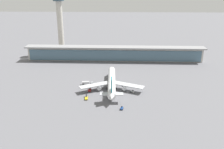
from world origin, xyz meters
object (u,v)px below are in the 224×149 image
Objects in this scene: service_truck_under_wing_yellow at (86,98)px; service_truck_at_far_stand_red at (90,90)px; service_truck_near_nose_grey at (87,83)px; airliner_on_stand at (112,82)px; service_truck_by_tail_white at (133,92)px; control_tower at (60,20)px; service_truck_on_taxiway_blue at (122,108)px; service_truck_mid_apron_grey at (110,98)px.

service_truck_at_far_stand_red is at bearing 87.61° from service_truck_under_wing_yellow.
airliner_on_stand is at bearing -19.57° from service_truck_near_nose_grey.
service_truck_near_nose_grey is 2.68× the size of service_truck_by_tail_white.
service_truck_near_nose_grey is at bearing -65.72° from control_tower.
service_truck_at_far_stand_red is at bearing 130.53° from service_truck_on_taxiway_blue.
service_truck_mid_apron_grey is at bearing -52.73° from service_truck_near_nose_grey.
service_truck_near_nose_grey is 1.28× the size of service_truck_under_wing_yellow.
control_tower reaches higher than service_truck_mid_apron_grey.
service_truck_under_wing_yellow is 2.09× the size of service_truck_by_tail_white.
service_truck_mid_apron_grey is 1.88× the size of service_truck_by_tail_white.
service_truck_under_wing_yellow is 16.19m from service_truck_mid_apron_grey.
service_truck_mid_apron_grey is at bearing -145.32° from service_truck_by_tail_white.
service_truck_mid_apron_grey is 16.91m from service_truck_on_taxiway_blue.
service_truck_by_tail_white is at bearing -24.23° from airliner_on_stand.
service_truck_by_tail_white is (35.29, -14.02, -0.83)m from service_truck_near_nose_grey.
service_truck_near_nose_grey is at bearing 124.54° from service_truck_on_taxiway_blue.
service_truck_at_far_stand_red is (-16.16, -4.93, -4.50)m from airliner_on_stand.
service_truck_near_nose_grey is 108.68m from control_tower.
service_truck_near_nose_grey reaches higher than service_truck_by_tail_white.
service_truck_near_nose_grey reaches higher than service_truck_on_taxiway_blue.
control_tower reaches higher than service_truck_by_tail_white.
service_truck_under_wing_yellow and service_truck_at_far_stand_red have the same top height.
service_truck_mid_apron_grey is (-0.56, -18.17, -4.50)m from airliner_on_stand.
control_tower is at bearing 114.28° from service_truck_near_nose_grey.
service_truck_at_far_stand_red reaches higher than service_truck_on_taxiway_blue.
service_truck_under_wing_yellow is 2.22× the size of service_truck_on_taxiway_blue.
service_truck_mid_apron_grey is 0.90× the size of service_truck_at_far_stand_red.
airliner_on_stand is 0.89× the size of control_tower.
service_truck_by_tail_white is (15.57, -7.01, -4.43)m from airliner_on_stand.
service_truck_under_wing_yellow is (2.99, -25.78, -0.90)m from service_truck_near_nose_grey.
airliner_on_stand is 18.73m from service_truck_mid_apron_grey.
service_truck_on_taxiway_blue is (24.48, -14.13, 0.07)m from service_truck_under_wing_yellow.
service_truck_near_nose_grey is 1.43× the size of service_truck_mid_apron_grey.
service_truck_mid_apron_grey is at bearing -62.66° from control_tower.
service_truck_mid_apron_grey reaches higher than service_truck_on_taxiway_blue.
service_truck_under_wing_yellow is at bearing -160.00° from service_truck_by_tail_white.
service_truck_under_wing_yellow reaches higher than service_truck_by_tail_white.
airliner_on_stand is 21.24m from service_truck_near_nose_grey.
service_truck_at_far_stand_red is (-23.90, 27.96, -0.07)m from service_truck_on_taxiway_blue.
service_truck_mid_apron_grey is (19.16, -25.18, -0.90)m from service_truck_near_nose_grey.
service_truck_on_taxiway_blue is at bearing -106.82° from service_truck_by_tail_white.
service_truck_on_taxiway_blue is 0.45× the size of service_truck_at_far_stand_red.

